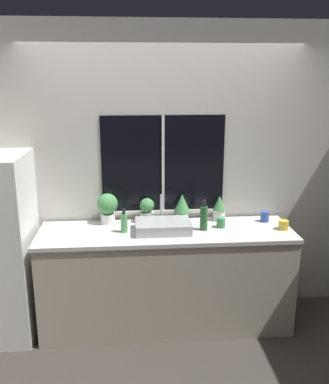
% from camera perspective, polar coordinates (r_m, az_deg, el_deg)
% --- Properties ---
extents(ground_plane, '(14.00, 14.00, 0.00)m').
position_cam_1_polar(ground_plane, '(3.91, 0.62, -19.46)').
color(ground_plane, '#38332D').
extents(wall_back, '(8.00, 0.09, 2.70)m').
position_cam_1_polar(wall_back, '(3.99, -0.23, 2.61)').
color(wall_back, '#BCB7AD').
rests_on(wall_back, ground_plane).
extents(counter, '(2.23, 0.64, 0.92)m').
position_cam_1_polar(counter, '(3.94, 0.22, -11.39)').
color(counter, '#B2A893').
rests_on(counter, ground_plane).
extents(sink, '(0.48, 0.37, 0.28)m').
position_cam_1_polar(sink, '(3.72, -0.21, -4.57)').
color(sink, '#ADADB2').
rests_on(sink, counter).
extents(potted_plant_far_left, '(0.19, 0.19, 0.28)m').
position_cam_1_polar(potted_plant_far_left, '(3.92, -7.61, -1.91)').
color(potted_plant_far_left, white).
rests_on(potted_plant_far_left, counter).
extents(potted_plant_center_left, '(0.13, 0.13, 0.23)m').
position_cam_1_polar(potted_plant_center_left, '(3.93, -2.34, -2.41)').
color(potted_plant_center_left, white).
rests_on(potted_plant_center_left, counter).
extents(potted_plant_center_right, '(0.15, 0.15, 0.26)m').
position_cam_1_polar(potted_plant_center_right, '(3.95, 2.36, -1.84)').
color(potted_plant_center_right, white).
rests_on(potted_plant_center_right, counter).
extents(potted_plant_far_right, '(0.12, 0.12, 0.23)m').
position_cam_1_polar(potted_plant_far_right, '(4.01, 7.32, -2.07)').
color(potted_plant_far_right, white).
rests_on(potted_plant_far_right, counter).
extents(soap_bottle, '(0.06, 0.06, 0.21)m').
position_cam_1_polar(soap_bottle, '(3.70, -5.42, -4.07)').
color(soap_bottle, '#519E5B').
rests_on(soap_bottle, counter).
extents(bottle_tall, '(0.07, 0.07, 0.27)m').
position_cam_1_polar(bottle_tall, '(3.75, 5.26, -3.40)').
color(bottle_tall, '#235128').
rests_on(bottle_tall, counter).
extents(mug_yellow, '(0.09, 0.09, 0.08)m').
position_cam_1_polar(mug_yellow, '(3.91, 15.58, -4.25)').
color(mug_yellow, gold).
rests_on(mug_yellow, counter).
extents(mug_blue, '(0.08, 0.08, 0.10)m').
position_cam_1_polar(mug_blue, '(4.07, 13.22, -3.21)').
color(mug_blue, '#3351AD').
rests_on(mug_blue, counter).
extents(mug_green, '(0.08, 0.08, 0.09)m').
position_cam_1_polar(mug_green, '(3.85, 7.53, -4.07)').
color(mug_green, '#38844C').
rests_on(mug_green, counter).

